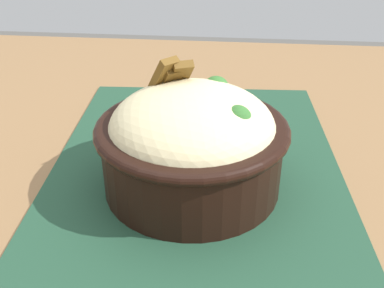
{
  "coord_description": "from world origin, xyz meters",
  "views": [
    {
      "loc": [
        -0.4,
        -0.05,
        1.02
      ],
      "look_at": [
        -0.01,
        -0.01,
        0.79
      ],
      "focal_mm": 42.56,
      "sensor_mm": 36.0,
      "label": 1
    }
  ],
  "objects": [
    {
      "name": "fork",
      "position": [
        0.12,
        -0.01,
        0.74
      ],
      "size": [
        0.03,
        0.13,
        0.0
      ],
      "color": "#B7B7B7",
      "rests_on": "placemat"
    },
    {
      "name": "bowl",
      "position": [
        -0.01,
        -0.01,
        0.8
      ],
      "size": [
        0.23,
        0.23,
        0.13
      ],
      "color": "black",
      "rests_on": "placemat"
    },
    {
      "name": "placemat",
      "position": [
        0.03,
        -0.01,
        0.74
      ],
      "size": [
        0.46,
        0.34,
        0.0
      ],
      "primitive_type": "cube",
      "rotation": [
        0.0,
        0.0,
        0.05
      ],
      "color": "#1E422D",
      "rests_on": "table"
    },
    {
      "name": "table",
      "position": [
        0.0,
        0.0,
        0.67
      ],
      "size": [
        1.01,
        0.9,
        0.74
      ],
      "color": "olive",
      "rests_on": "ground_plane"
    }
  ]
}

